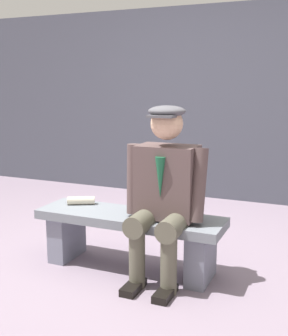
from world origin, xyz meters
TOP-DOWN VIEW (x-y plane):
  - ground_plane at (0.00, 0.00)m, footprint 30.00×30.00m
  - bench at (0.00, 0.00)m, footprint 1.40×0.40m
  - seated_man at (-0.29, 0.06)m, footprint 0.59×0.57m
  - rolled_magazine at (0.46, -0.08)m, footprint 0.22×0.16m
  - stadium_wall at (0.00, -2.38)m, footprint 12.00×0.24m

SIDE VIEW (x-z plane):
  - ground_plane at x=0.00m, z-range 0.00..0.00m
  - bench at x=0.00m, z-range 0.08..0.50m
  - rolled_magazine at x=0.46m, z-range 0.42..0.49m
  - seated_man at x=-0.29m, z-range 0.05..1.27m
  - stadium_wall at x=0.00m, z-range 0.00..2.25m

